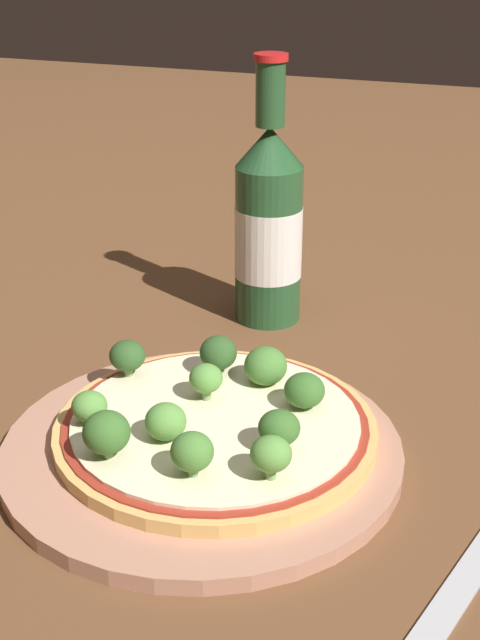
% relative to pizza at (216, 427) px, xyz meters
% --- Properties ---
extents(ground_plane, '(3.00, 3.00, 0.00)m').
position_rel_pizza_xyz_m(ground_plane, '(-0.01, 0.01, -0.02)').
color(ground_plane, brown).
extents(plate, '(0.28, 0.28, 0.01)m').
position_rel_pizza_xyz_m(plate, '(-0.00, -0.01, -0.01)').
color(plate, tan).
rests_on(plate, ground_plane).
extents(pizza, '(0.23, 0.23, 0.01)m').
position_rel_pizza_xyz_m(pizza, '(0.00, 0.00, 0.00)').
color(pizza, tan).
rests_on(pizza, plate).
extents(broccoli_floret_0, '(0.03, 0.03, 0.02)m').
position_rel_pizza_xyz_m(broccoli_floret_0, '(-0.08, -0.04, 0.02)').
color(broccoli_floret_0, '#6B8E51').
rests_on(broccoli_floret_0, pizza).
extents(broccoli_floret_1, '(0.03, 0.03, 0.03)m').
position_rel_pizza_xyz_m(broccoli_floret_1, '(-0.09, 0.04, 0.02)').
color(broccoli_floret_1, '#6B8E51').
rests_on(broccoli_floret_1, pizza).
extents(broccoli_floret_2, '(0.03, 0.03, 0.03)m').
position_rel_pizza_xyz_m(broccoli_floret_2, '(-0.05, -0.07, 0.03)').
color(broccoli_floret_2, '#6B8E51').
rests_on(broccoli_floret_2, pizza).
extents(broccoli_floret_3, '(0.03, 0.03, 0.03)m').
position_rel_pizza_xyz_m(broccoli_floret_3, '(0.05, -0.02, 0.02)').
color(broccoli_floret_3, '#6B8E51').
rests_on(broccoli_floret_3, pizza).
extents(broccoli_floret_4, '(0.03, 0.03, 0.03)m').
position_rel_pizza_xyz_m(broccoli_floret_4, '(-0.02, -0.04, 0.02)').
color(broccoli_floret_4, '#6B8E51').
rests_on(broccoli_floret_4, pizza).
extents(broccoli_floret_5, '(0.03, 0.03, 0.03)m').
position_rel_pizza_xyz_m(broccoli_floret_5, '(0.02, 0.06, 0.02)').
color(broccoli_floret_5, '#6B8E51').
rests_on(broccoli_floret_5, pizza).
extents(broccoli_floret_6, '(0.03, 0.03, 0.03)m').
position_rel_pizza_xyz_m(broccoli_floret_6, '(0.05, 0.04, 0.02)').
color(broccoli_floret_6, '#6B8E51').
rests_on(broccoli_floret_6, pizza).
extents(broccoli_floret_7, '(0.03, 0.03, 0.03)m').
position_rel_pizza_xyz_m(broccoli_floret_7, '(0.01, -0.07, 0.02)').
color(broccoli_floret_7, '#6B8E51').
rests_on(broccoli_floret_7, pizza).
extents(broccoli_floret_8, '(0.02, 0.02, 0.03)m').
position_rel_pizza_xyz_m(broccoli_floret_8, '(-0.02, 0.02, 0.02)').
color(broccoli_floret_8, '#6B8E51').
rests_on(broccoli_floret_8, pizza).
extents(broccoli_floret_9, '(0.03, 0.03, 0.03)m').
position_rel_pizza_xyz_m(broccoli_floret_9, '(-0.02, 0.06, 0.02)').
color(broccoli_floret_9, '#6B8E51').
rests_on(broccoli_floret_9, pizza).
extents(broccoli_floret_10, '(0.03, 0.03, 0.03)m').
position_rel_pizza_xyz_m(broccoli_floret_10, '(0.06, -0.05, 0.02)').
color(broccoli_floret_10, '#6B8E51').
rests_on(broccoli_floret_10, pizza).
extents(beer_bottle, '(0.06, 0.06, 0.24)m').
position_rel_pizza_xyz_m(beer_bottle, '(-0.04, 0.23, 0.07)').
color(beer_bottle, '#234C28').
rests_on(beer_bottle, ground_plane).
extents(fork, '(0.06, 0.17, 0.00)m').
position_rel_pizza_xyz_m(fork, '(0.19, -0.07, -0.02)').
color(fork, '#B2B2B7').
rests_on(fork, ground_plane).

